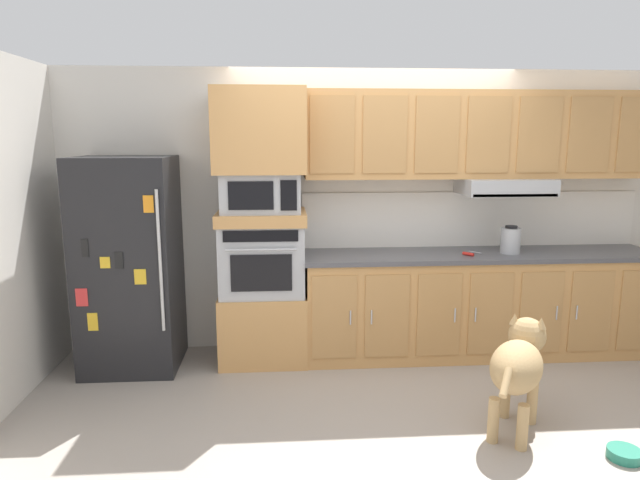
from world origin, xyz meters
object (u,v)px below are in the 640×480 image
refrigerator (130,264)px  electric_kettle (511,240)px  built_in_oven (262,258)px  microwave (261,192)px  dog_food_bowl (624,454)px  screwdriver (469,254)px  dog (519,362)px

refrigerator → electric_kettle: bearing=0.4°
built_in_oven → electric_kettle: (2.14, -0.05, 0.13)m
microwave → dog_food_bowl: bearing=-37.7°
built_in_oven → screwdriver: bearing=-3.9°
electric_kettle → refrigerator: bearing=-179.6°
screwdriver → electric_kettle: 0.41m
refrigerator → microwave: refrigerator is taller
built_in_oven → screwdriver: size_ratio=4.15×
dog → dog_food_bowl: (0.50, -0.42, -0.42)m
microwave → dog: 2.37m
refrigerator → dog: bearing=-23.5°
refrigerator → dog: 3.09m
screwdriver → electric_kettle: size_ratio=0.70×
built_in_oven → microwave: 0.56m
refrigerator → electric_kettle: (3.23, 0.02, 0.15)m
microwave → electric_kettle: microwave is taller
microwave → electric_kettle: size_ratio=2.68×
refrigerator → microwave: bearing=3.6°
dog → dog_food_bowl: size_ratio=4.41×
built_in_oven → screwdriver: built_in_oven is taller
built_in_oven → dog_food_bowl: bearing=-37.7°
screwdriver → built_in_oven: bearing=176.1°
built_in_oven → microwave: bearing=-0.8°
dog_food_bowl → screwdriver: bearing=106.1°
refrigerator → dog: size_ratio=1.99×
electric_kettle → dog: bearing=-109.1°
refrigerator → electric_kettle: refrigerator is taller
built_in_oven → microwave: microwave is taller
screwdriver → microwave: bearing=176.1°
built_in_oven → dog_food_bowl: 2.93m
built_in_oven → electric_kettle: bearing=-1.3°
dog → refrigerator: bearing=99.8°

